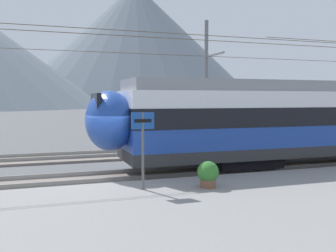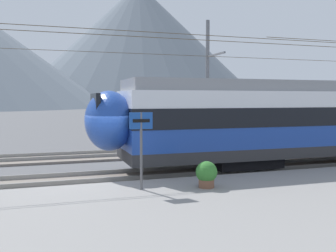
{
  "view_description": "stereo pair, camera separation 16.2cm",
  "coord_description": "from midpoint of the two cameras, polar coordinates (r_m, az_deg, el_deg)",
  "views": [
    {
      "loc": [
        -1.9,
        -12.99,
        3.08
      ],
      "look_at": [
        3.27,
        2.4,
        1.91
      ],
      "focal_mm": 39.92,
      "sensor_mm": 36.0,
      "label": 1
    },
    {
      "loc": [
        -1.74,
        -13.05,
        3.08
      ],
      "look_at": [
        3.27,
        2.4,
        1.91
      ],
      "focal_mm": 39.92,
      "sensor_mm": 36.0,
      "label": 2
    }
  ],
  "objects": [
    {
      "name": "ground_plane",
      "position": [
        13.5,
        -10.44,
        -9.14
      ],
      "size": [
        400.0,
        400.0,
        0.0
      ],
      "primitive_type": "plane",
      "color": "#565659"
    },
    {
      "name": "platform_slab",
      "position": [
        9.07,
        -6.18,
        -14.59
      ],
      "size": [
        120.0,
        7.43,
        0.35
      ],
      "primitive_type": "cube",
      "color": "gray",
      "rests_on": "ground"
    },
    {
      "name": "track_near",
      "position": [
        14.36,
        -10.96,
        -8.07
      ],
      "size": [
        120.0,
        3.0,
        0.28
      ],
      "color": "slate",
      "rests_on": "ground"
    },
    {
      "name": "track_far",
      "position": [
        20.09,
        -13.18,
        -4.62
      ],
      "size": [
        120.0,
        3.0,
        0.28
      ],
      "color": "slate",
      "rests_on": "ground"
    },
    {
      "name": "catenary_mast_far_side",
      "position": [
        24.05,
        5.82,
        6.77
      ],
      "size": [
        47.11,
        2.58,
        8.08
      ],
      "color": "slate",
      "rests_on": "ground"
    },
    {
      "name": "platform_sign",
      "position": [
        11.22,
        -4.28,
        -1.11
      ],
      "size": [
        0.7,
        0.08,
        2.34
      ],
      "color": "#59595B",
      "rests_on": "platform_slab"
    },
    {
      "name": "potted_plant_platform_edge",
      "position": [
        11.7,
        5.73,
        -7.16
      ],
      "size": [
        0.67,
        0.67,
        0.82
      ],
      "color": "brown",
      "rests_on": "platform_slab"
    },
    {
      "name": "mountain_central_peak",
      "position": [
        207.97,
        -5.07,
        12.25
      ],
      "size": [
        135.31,
        135.31,
        65.28
      ],
      "primitive_type": "cone",
      "color": "slate",
      "rests_on": "ground"
    }
  ]
}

